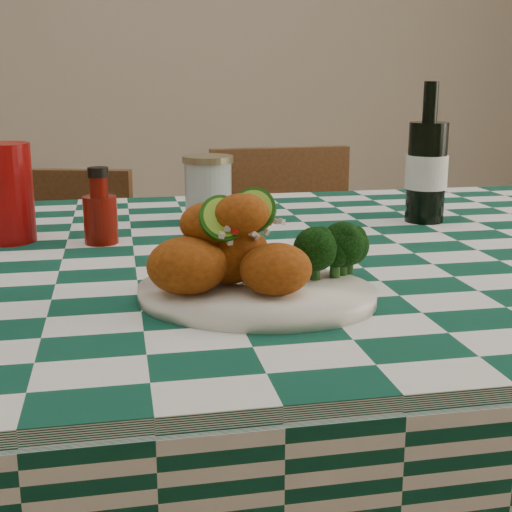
{
  "coord_description": "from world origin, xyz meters",
  "views": [
    {
      "loc": [
        -0.12,
        -1.03,
        1.04
      ],
      "look_at": [
        0.03,
        -0.25,
        0.84
      ],
      "focal_mm": 50.0,
      "sensor_mm": 36.0,
      "label": 1
    }
  ],
  "objects": [
    {
      "name": "dining_table",
      "position": [
        0.0,
        0.0,
        0.39
      ],
      "size": [
        1.66,
        1.06,
        0.79
      ],
      "primitive_type": null,
      "color": "#0D4130",
      "rests_on": "ground"
    },
    {
      "name": "plate",
      "position": [
        0.03,
        -0.25,
        0.8
      ],
      "size": [
        0.34,
        0.3,
        0.02
      ],
      "primitive_type": null,
      "rotation": [
        0.0,
        0.0,
        -0.36
      ],
      "color": "white",
      "rests_on": "dining_table"
    },
    {
      "name": "fried_chicken_pile",
      "position": [
        0.01,
        -0.25,
        0.86
      ],
      "size": [
        0.17,
        0.13,
        0.11
      ],
      "primitive_type": null,
      "color": "#A0460F",
      "rests_on": "plate"
    },
    {
      "name": "broccoli_side",
      "position": [
        0.13,
        -0.24,
        0.84
      ],
      "size": [
        0.08,
        0.08,
        0.06
      ],
      "primitive_type": null,
      "color": "black",
      "rests_on": "plate"
    },
    {
      "name": "red_tumbler",
      "position": [
        -0.3,
        0.13,
        0.86
      ],
      "size": [
        0.09,
        0.09,
        0.16
      ],
      "primitive_type": "cylinder",
      "rotation": [
        0.0,
        0.0,
        -0.07
      ],
      "color": "#870707",
      "rests_on": "dining_table"
    },
    {
      "name": "ketchup_bottle",
      "position": [
        -0.15,
        0.09,
        0.85
      ],
      "size": [
        0.07,
        0.07,
        0.12
      ],
      "primitive_type": null,
      "rotation": [
        0.0,
        0.0,
        -0.42
      ],
      "color": "#680C05",
      "rests_on": "dining_table"
    },
    {
      "name": "mason_jar",
      "position": [
        0.04,
        0.22,
        0.85
      ],
      "size": [
        0.09,
        0.09,
        0.12
      ],
      "primitive_type": null,
      "rotation": [
        0.0,
        0.0,
        -0.01
      ],
      "color": "#B2BCBA",
      "rests_on": "dining_table"
    },
    {
      "name": "beer_bottle",
      "position": [
        0.42,
        0.16,
        0.91
      ],
      "size": [
        0.07,
        0.07,
        0.25
      ],
      "primitive_type": null,
      "rotation": [
        0.0,
        0.0,
        0.01
      ],
      "color": "black",
      "rests_on": "dining_table"
    },
    {
      "name": "wooden_chair_left",
      "position": [
        -0.31,
        0.69,
        0.41
      ],
      "size": [
        0.46,
        0.48,
        0.81
      ],
      "primitive_type": null,
      "rotation": [
        0.0,
        0.0,
        -0.29
      ],
      "color": "#472814",
      "rests_on": "ground"
    },
    {
      "name": "wooden_chair_right",
      "position": [
        0.33,
        0.7,
        0.43
      ],
      "size": [
        0.41,
        0.43,
        0.85
      ],
      "primitive_type": null,
      "rotation": [
        0.0,
        0.0,
        0.05
      ],
      "color": "#472814",
      "rests_on": "ground"
    }
  ]
}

